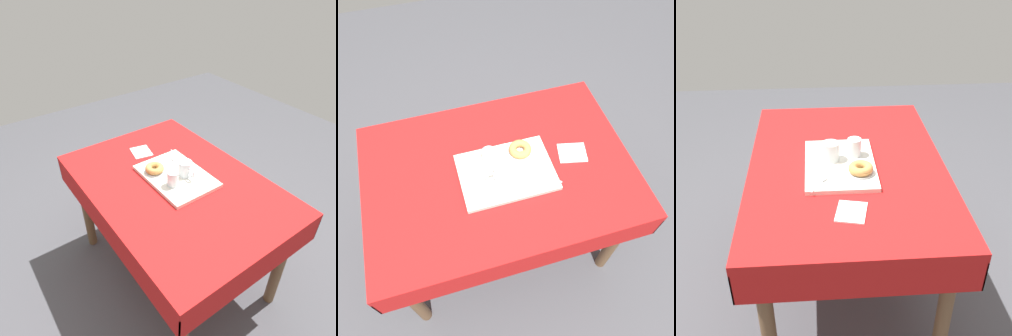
{
  "view_description": "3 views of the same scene",
  "coord_description": "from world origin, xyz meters",
  "views": [
    {
      "loc": [
        -1.12,
        0.85,
        1.88
      ],
      "look_at": [
        0.06,
        0.01,
        0.85
      ],
      "focal_mm": 33.43,
      "sensor_mm": 36.0,
      "label": 1
    },
    {
      "loc": [
        -0.23,
        -0.89,
        2.13
      ],
      "look_at": [
        0.02,
        -0.05,
        0.84
      ],
      "focal_mm": 36.47,
      "sensor_mm": 36.0,
      "label": 2
    },
    {
      "loc": [
        1.69,
        -0.13,
        1.8
      ],
      "look_at": [
        0.08,
        -0.02,
        0.8
      ],
      "focal_mm": 45.14,
      "sensor_mm": 36.0,
      "label": 3
    }
  ],
  "objects": [
    {
      "name": "sugar_donut_left",
      "position": [
        0.12,
        0.05,
        0.82
      ],
      "size": [
        0.11,
        0.11,
        0.04
      ],
      "primitive_type": "torus",
      "color": "tan",
      "rests_on": "donut_plate_left"
    },
    {
      "name": "dining_table",
      "position": [
        0.0,
        0.0,
        0.68
      ],
      "size": [
        1.29,
        0.91,
        0.78
      ],
      "color": "red",
      "rests_on": "ground"
    },
    {
      "name": "donut_plate_left",
      "position": [
        0.12,
        0.05,
        0.8
      ],
      "size": [
        0.12,
        0.12,
        0.01
      ],
      "primitive_type": "cylinder",
      "color": "silver",
      "rests_on": "serving_tray"
    },
    {
      "name": "water_glass_near",
      "position": [
        -0.03,
        0.04,
        0.84
      ],
      "size": [
        0.06,
        0.06,
        0.09
      ],
      "color": "white",
      "rests_on": "serving_tray"
    },
    {
      "name": "teaspoon_near",
      "position": [
        0.18,
        -0.12,
        0.8
      ],
      "size": [
        0.12,
        0.08,
        0.01
      ],
      "rotation": [
        0.0,
        0.0,
        2.6
      ],
      "color": "silver",
      "rests_on": "serving_tray"
    },
    {
      "name": "serving_tray",
      "position": [
        0.03,
        -0.03,
        0.79
      ],
      "size": [
        0.44,
        0.32,
        0.02
      ],
      "primitive_type": "cube",
      "color": "silver",
      "rests_on": "dining_table"
    },
    {
      "name": "tea_mug_left",
      "position": [
        -0.01,
        -0.07,
        0.84
      ],
      "size": [
        0.12,
        0.08,
        0.09
      ],
      "color": "white",
      "rests_on": "serving_tray"
    },
    {
      "name": "paper_napkin",
      "position": [
        0.38,
        -0.01,
        0.78
      ],
      "size": [
        0.16,
        0.14,
        0.01
      ],
      "primitive_type": "cube",
      "rotation": [
        0.0,
        0.0,
        -0.22
      ],
      "color": "white",
      "rests_on": "dining_table"
    },
    {
      "name": "ground_plane",
      "position": [
        0.0,
        0.0,
        0.0
      ],
      "size": [
        6.0,
        6.0,
        0.0
      ],
      "primitive_type": "plane",
      "color": "#47474C"
    }
  ]
}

